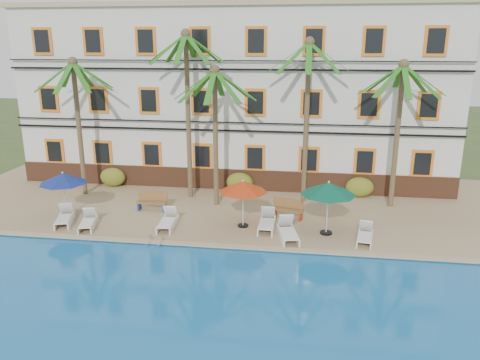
% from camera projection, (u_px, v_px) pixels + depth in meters
% --- Properties ---
extents(ground, '(100.00, 100.00, 0.00)m').
position_uv_depth(ground, '(203.00, 242.00, 20.41)').
color(ground, '#384C23').
rests_on(ground, ground).
extents(pool_deck, '(30.00, 12.00, 0.25)m').
position_uv_depth(pool_deck, '(223.00, 202.00, 25.13)').
color(pool_deck, tan).
rests_on(pool_deck, ground).
extents(swimming_pool, '(26.00, 12.00, 0.20)m').
position_uv_depth(swimming_pool, '(151.00, 335.00, 13.73)').
color(swimming_pool, '#1769AE').
rests_on(swimming_pool, ground).
extents(pool_coping, '(30.00, 0.35, 0.06)m').
position_uv_depth(pool_coping, '(198.00, 244.00, 19.48)').
color(pool_coping, tan).
rests_on(pool_coping, pool_deck).
extents(hotel_building, '(25.40, 6.44, 10.22)m').
position_uv_depth(hotel_building, '(236.00, 94.00, 28.38)').
color(hotel_building, silver).
rests_on(hotel_building, pool_deck).
extents(palm_a, '(4.10, 4.10, 7.43)m').
position_uv_depth(palm_a, '(77.00, 108.00, 24.80)').
color(palm_a, brown).
rests_on(palm_a, pool_deck).
extents(palm_b, '(4.10, 4.10, 8.80)m').
position_uv_depth(palm_b, '(188.00, 94.00, 24.09)').
color(palm_b, brown).
rests_on(palm_b, pool_deck).
extents(palm_c, '(4.10, 4.10, 7.11)m').
position_uv_depth(palm_c, '(215.00, 117.00, 23.14)').
color(palm_c, brown).
rests_on(palm_c, pool_deck).
extents(palm_d, '(4.10, 4.10, 8.41)m').
position_uv_depth(palm_d, '(307.00, 100.00, 23.49)').
color(palm_d, brown).
rests_on(palm_d, pool_deck).
extents(palm_e, '(4.10, 4.10, 7.38)m').
position_uv_depth(palm_e, '(399.00, 114.00, 22.81)').
color(palm_e, brown).
rests_on(palm_e, pool_deck).
extents(shrub_left, '(1.50, 0.90, 1.10)m').
position_uv_depth(shrub_left, '(113.00, 177.00, 27.39)').
color(shrub_left, '#245A19').
rests_on(shrub_left, pool_deck).
extents(shrub_mid, '(1.50, 0.90, 1.10)m').
position_uv_depth(shrub_mid, '(240.00, 182.00, 26.36)').
color(shrub_mid, '#245A19').
rests_on(shrub_mid, pool_deck).
extents(shrub_right, '(1.50, 0.90, 1.10)m').
position_uv_depth(shrub_right, '(360.00, 187.00, 25.46)').
color(shrub_right, '#245A19').
rests_on(shrub_right, pool_deck).
extents(umbrella_blue, '(2.25, 2.25, 2.25)m').
position_uv_depth(umbrella_blue, '(63.00, 178.00, 22.19)').
color(umbrella_blue, black).
rests_on(umbrella_blue, pool_deck).
extents(umbrella_red, '(2.23, 2.23, 2.24)m').
position_uv_depth(umbrella_red, '(243.00, 187.00, 20.96)').
color(umbrella_red, black).
rests_on(umbrella_red, pool_deck).
extents(umbrella_green, '(2.43, 2.43, 2.43)m').
position_uv_depth(umbrella_green, '(328.00, 189.00, 20.09)').
color(umbrella_green, black).
rests_on(umbrella_green, pool_deck).
extents(lounger_a, '(1.18, 1.92, 0.86)m').
position_uv_depth(lounger_a, '(65.00, 218.00, 21.79)').
color(lounger_a, white).
rests_on(lounger_a, pool_deck).
extents(lounger_b, '(1.03, 1.81, 0.81)m').
position_uv_depth(lounger_b, '(88.00, 222.00, 21.33)').
color(lounger_b, white).
rests_on(lounger_b, pool_deck).
extents(lounger_c, '(0.77, 1.89, 0.88)m').
position_uv_depth(lounger_c, '(168.00, 221.00, 21.33)').
color(lounger_c, white).
rests_on(lounger_c, pool_deck).
extents(lounger_d, '(0.70, 1.92, 0.91)m').
position_uv_depth(lounger_d, '(267.00, 222.00, 21.16)').
color(lounger_d, white).
rests_on(lounger_d, pool_deck).
extents(lounger_e, '(1.10, 2.07, 0.93)m').
position_uv_depth(lounger_e, '(288.00, 232.00, 20.09)').
color(lounger_e, white).
rests_on(lounger_e, pool_deck).
extents(lounger_f, '(0.87, 1.77, 0.80)m').
position_uv_depth(lounger_f, '(365.00, 235.00, 19.80)').
color(lounger_f, white).
rests_on(lounger_f, pool_deck).
extents(bench_left, '(1.51, 0.50, 0.93)m').
position_uv_depth(bench_left, '(152.00, 201.00, 23.47)').
color(bench_left, olive).
rests_on(bench_left, pool_deck).
extents(bench_right, '(1.57, 0.87, 0.93)m').
position_uv_depth(bench_right, '(288.00, 209.00, 22.41)').
color(bench_right, olive).
rests_on(bench_right, pool_deck).
extents(pool_ladder, '(0.54, 0.74, 0.74)m').
position_uv_depth(pool_ladder, '(155.00, 243.00, 19.64)').
color(pool_ladder, silver).
rests_on(pool_ladder, ground).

